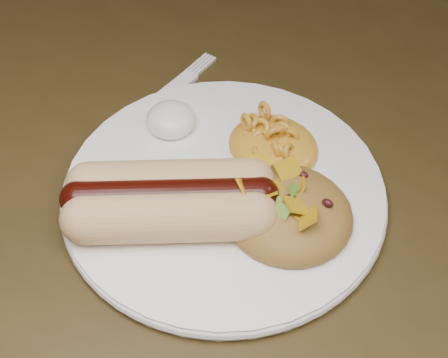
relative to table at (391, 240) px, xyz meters
The scene contains 7 objects.
table is the anchor object (origin of this frame).
plate 0.19m from the table, 134.96° to the right, with size 0.26×0.26×0.01m, color white.
hotdog 0.24m from the table, 128.87° to the right, with size 0.12×0.14×0.04m.
mac_and_cheese 0.17m from the table, 152.08° to the right, with size 0.08×0.07×0.03m, color #D27A3A.
sour_cream 0.24m from the table, 156.43° to the right, with size 0.04×0.04×0.03m, color white.
taco_salad 0.17m from the table, 116.24° to the right, with size 0.10×0.10×0.04m.
fork 0.25m from the table, 165.98° to the right, with size 0.02×0.13×0.00m, color white.
Camera 1 is at (0.09, -0.40, 1.18)m, focal length 55.00 mm.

